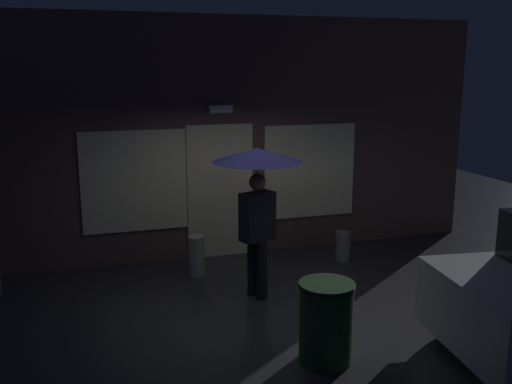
# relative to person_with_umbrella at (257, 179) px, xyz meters

# --- Properties ---
(ground_plane) EXTENTS (18.00, 18.00, 0.00)m
(ground_plane) POSITION_rel_person_with_umbrella_xyz_m (-0.04, -0.30, -1.65)
(ground_plane) COLOR #2D2D33
(building_facade) EXTENTS (9.16, 0.48, 3.91)m
(building_facade) POSITION_rel_person_with_umbrella_xyz_m (-0.03, 2.05, 0.29)
(building_facade) COLOR brown
(building_facade) RESTS_ON ground
(person_with_umbrella) EXTENTS (1.19, 1.19, 2.07)m
(person_with_umbrella) POSITION_rel_person_with_umbrella_xyz_m (0.00, 0.00, 0.00)
(person_with_umbrella) COLOR black
(person_with_umbrella) RESTS_ON ground
(sidewalk_bollard) EXTENTS (0.25, 0.25, 0.62)m
(sidewalk_bollard) POSITION_rel_person_with_umbrella_xyz_m (-0.62, 1.07, -1.34)
(sidewalk_bollard) COLOR #B2A899
(sidewalk_bollard) RESTS_ON ground
(sidewalk_bollard_2) EXTENTS (0.24, 0.24, 0.49)m
(sidewalk_bollard_2) POSITION_rel_person_with_umbrella_xyz_m (1.79, 1.02, -1.41)
(sidewalk_bollard_2) COLOR slate
(sidewalk_bollard_2) RESTS_ON ground
(trash_bin) EXTENTS (0.60, 0.60, 0.89)m
(trash_bin) POSITION_rel_person_with_umbrella_xyz_m (0.16, -1.90, -1.20)
(trash_bin) COLOR #1E4C23
(trash_bin) RESTS_ON ground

